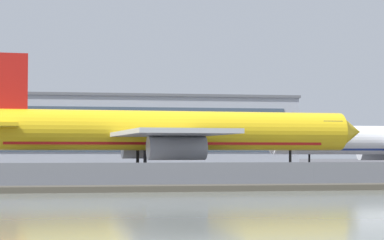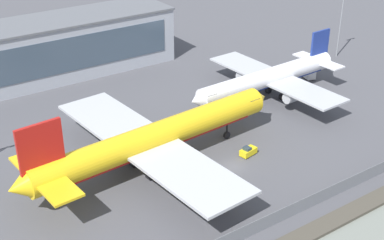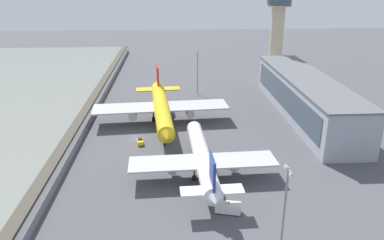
# 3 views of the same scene
# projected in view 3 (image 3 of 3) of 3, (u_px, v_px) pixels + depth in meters

# --- Properties ---
(ground_plane) EXTENTS (500.00, 500.00, 0.00)m
(ground_plane) POSITION_uv_depth(u_px,v_px,m) (136.00, 138.00, 112.71)
(ground_plane) COLOR #4C4C51
(shoreline_seawall) EXTENTS (320.00, 3.00, 0.50)m
(shoreline_seawall) POSITION_uv_depth(u_px,v_px,m) (67.00, 139.00, 111.46)
(shoreline_seawall) COLOR #474238
(shoreline_seawall) RESTS_ON ground
(perimeter_fence) EXTENTS (280.00, 0.10, 2.36)m
(perimeter_fence) POSITION_uv_depth(u_px,v_px,m) (82.00, 135.00, 111.39)
(perimeter_fence) COLOR slate
(perimeter_fence) RESTS_ON ground
(cargo_jet_yellow) EXTENTS (51.91, 44.71, 14.98)m
(cargo_jet_yellow) POSITION_uv_depth(u_px,v_px,m) (161.00, 107.00, 121.67)
(cargo_jet_yellow) COLOR yellow
(cargo_jet_yellow) RESTS_ON ground
(passenger_jet_white) EXTENTS (41.34, 35.18, 12.60)m
(passenger_jet_white) POSITION_uv_depth(u_px,v_px,m) (202.00, 158.00, 89.47)
(passenger_jet_white) COLOR white
(passenger_jet_white) RESTS_ON ground
(baggage_tug) EXTENTS (3.44, 2.15, 1.80)m
(baggage_tug) POSITION_uv_depth(u_px,v_px,m) (140.00, 142.00, 108.12)
(baggage_tug) COLOR yellow
(baggage_tug) RESTS_ON ground
(ops_van) EXTENTS (3.33, 5.56, 2.48)m
(ops_van) POSITION_uv_depth(u_px,v_px,m) (229.00, 207.00, 76.35)
(ops_van) COLOR white
(ops_van) RESTS_ON ground
(control_tower) EXTENTS (11.56, 11.56, 41.50)m
(control_tower) POSITION_uv_depth(u_px,v_px,m) (277.00, 30.00, 164.03)
(control_tower) COLOR #C6B793
(control_tower) RESTS_ON ground
(terminal_building) EXTENTS (73.78, 15.31, 13.77)m
(terminal_building) POSITION_uv_depth(u_px,v_px,m) (305.00, 96.00, 129.05)
(terminal_building) COLOR #9EA3AD
(terminal_building) RESTS_ON ground
(apron_light_mast_apron_west) EXTENTS (3.20, 0.40, 19.24)m
(apron_light_mast_apron_west) POSITION_uv_depth(u_px,v_px,m) (284.00, 216.00, 57.50)
(apron_light_mast_apron_west) COLOR gray
(apron_light_mast_apron_west) RESTS_ON ground
(apron_light_mast_apron_east) EXTENTS (3.20, 0.40, 18.60)m
(apron_light_mast_apron_east) POSITION_uv_depth(u_px,v_px,m) (198.00, 69.00, 151.20)
(apron_light_mast_apron_east) COLOR gray
(apron_light_mast_apron_east) RESTS_ON ground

